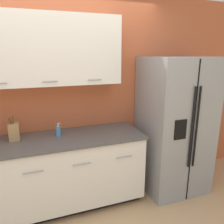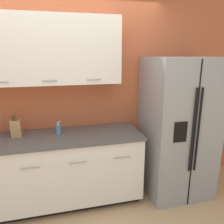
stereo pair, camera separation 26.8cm
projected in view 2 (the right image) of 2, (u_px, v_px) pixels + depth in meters
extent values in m
cube|color=#BC5B38|center=(66.00, 98.00, 2.85)|extent=(10.00, 0.05, 2.60)
cube|color=white|center=(48.00, 50.00, 2.48)|extent=(1.66, 0.32, 0.77)
cylinder|color=#99999E|center=(0.00, 82.00, 2.29)|extent=(0.16, 0.01, 0.01)
cylinder|color=#99999E|center=(50.00, 81.00, 2.40)|extent=(0.16, 0.01, 0.01)
cylinder|color=#99999E|center=(94.00, 79.00, 2.52)|extent=(0.16, 0.01, 0.01)
cube|color=black|center=(58.00, 197.00, 2.85)|extent=(2.04, 0.54, 0.09)
cube|color=white|center=(56.00, 169.00, 2.70)|extent=(2.08, 0.62, 0.79)
cube|color=#4C4C4C|center=(54.00, 138.00, 2.58)|extent=(2.10, 0.64, 0.03)
cylinder|color=#99999E|center=(30.00, 168.00, 2.28)|extent=(0.20, 0.01, 0.01)
cylinder|color=#99999E|center=(78.00, 163.00, 2.40)|extent=(0.20, 0.01, 0.01)
cylinder|color=#99999E|center=(122.00, 158.00, 2.51)|extent=(0.20, 0.01, 0.01)
cube|color=gray|center=(177.00, 128.00, 2.89)|extent=(0.83, 0.76, 1.82)
cube|color=black|center=(194.00, 138.00, 2.53)|extent=(0.01, 0.01, 1.79)
cylinder|color=black|center=(193.00, 131.00, 2.48)|extent=(0.02, 0.02, 1.00)
cylinder|color=black|center=(198.00, 131.00, 2.50)|extent=(0.02, 0.02, 1.00)
cube|color=black|center=(181.00, 132.00, 2.46)|extent=(0.16, 0.01, 0.24)
cube|color=#A87A4C|center=(16.00, 128.00, 2.55)|extent=(0.11, 0.11, 0.20)
cylinder|color=brown|center=(12.00, 117.00, 2.52)|extent=(0.02, 0.03, 0.07)
cylinder|color=brown|center=(12.00, 118.00, 2.49)|extent=(0.02, 0.03, 0.07)
cylinder|color=brown|center=(15.00, 117.00, 2.53)|extent=(0.02, 0.03, 0.08)
cylinder|color=brown|center=(15.00, 118.00, 2.50)|extent=(0.02, 0.03, 0.07)
cylinder|color=#4C7FB2|center=(58.00, 129.00, 2.64)|extent=(0.06, 0.06, 0.12)
cylinder|color=#B2B2B5|center=(58.00, 123.00, 2.62)|extent=(0.02, 0.02, 0.04)
cylinder|color=#B2B2B5|center=(59.00, 122.00, 2.61)|extent=(0.03, 0.01, 0.01)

